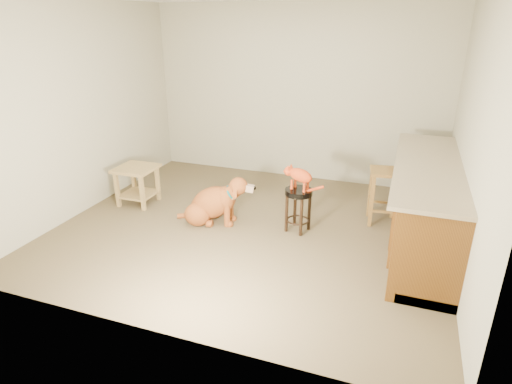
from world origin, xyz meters
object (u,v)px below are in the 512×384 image
at_px(wood_stool, 383,195).
at_px(side_table, 137,180).
at_px(padded_stool, 298,202).
at_px(tabby_kitten, 299,176).
at_px(golden_retriever, 213,204).

height_order(wood_stool, side_table, wood_stool).
distance_m(padded_stool, tabby_kitten, 0.32).
bearing_deg(padded_stool, tabby_kitten, 159.04).
bearing_deg(padded_stool, side_table, 178.45).
height_order(golden_retriever, tabby_kitten, tabby_kitten).
bearing_deg(wood_stool, golden_retriever, -160.26).
xyz_separation_m(padded_stool, tabby_kitten, (-0.01, 0.00, 0.32)).
relative_size(golden_retriever, tabby_kitten, 2.05).
height_order(wood_stool, golden_retriever, wood_stool).
relative_size(padded_stool, tabby_kitten, 1.05).
bearing_deg(side_table, wood_stool, 9.25).
height_order(padded_stool, tabby_kitten, tabby_kitten).
xyz_separation_m(wood_stool, tabby_kitten, (-0.94, -0.58, 0.34)).
distance_m(side_table, tabby_kitten, 2.28).
xyz_separation_m(golden_retriever, tabby_kitten, (1.04, 0.13, 0.45)).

